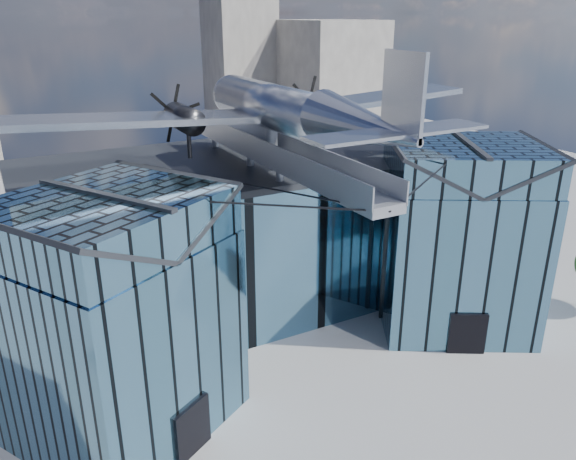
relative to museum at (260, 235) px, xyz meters
name	(u,v)px	position (x,y,z in m)	size (l,w,h in m)	color
ground_plane	(304,353)	(0.00, -5.82, -5.54)	(120.00, 120.00, 0.00)	gray
museum	(260,235)	(0.00, 0.00, 0.00)	(32.88, 24.50, 17.60)	teal
bg_towers	(117,87)	(1.45, 44.67, 4.47)	(77.00, 24.50, 26.00)	gray
tree_side_e	(515,195)	(26.08, 1.82, -1.70)	(4.11, 4.11, 5.68)	black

